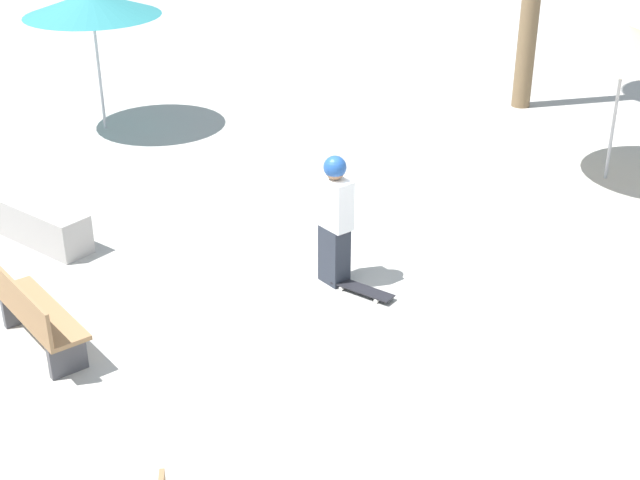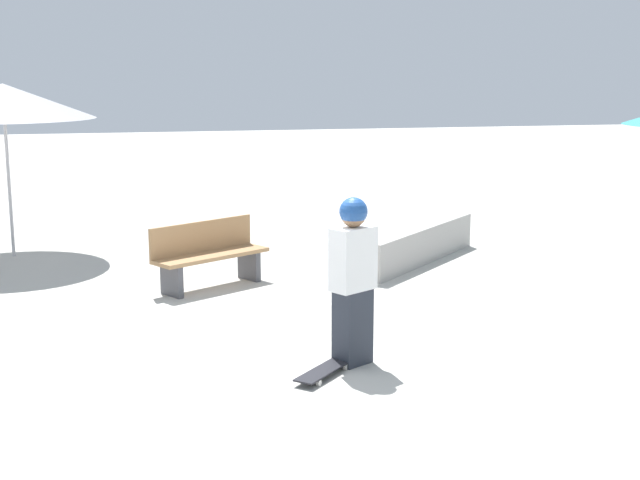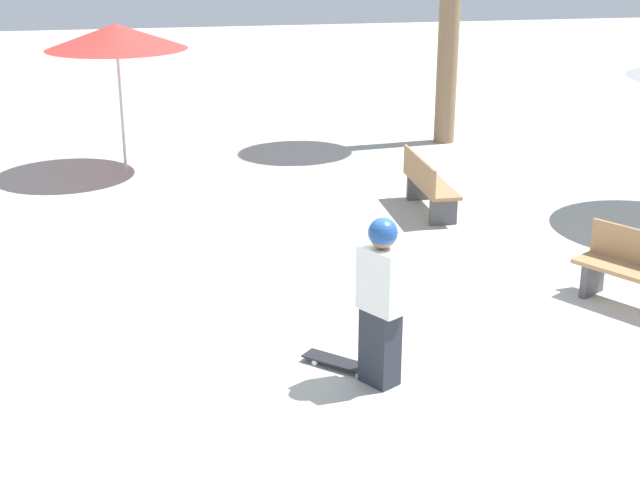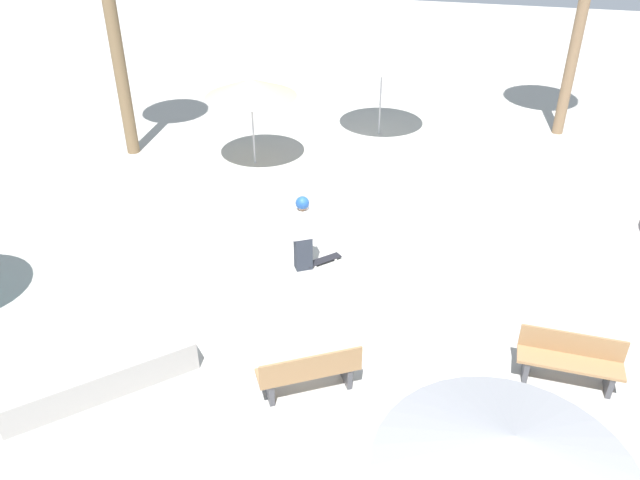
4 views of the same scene
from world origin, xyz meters
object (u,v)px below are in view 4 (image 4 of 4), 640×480
Objects in this scene: concrete_ledge at (101,381)px; bench_far at (570,360)px; shade_umbrella_tan at (251,87)px; skateboard at (323,260)px; shade_umbrella_grey at (510,455)px; bench_near at (309,372)px; shade_umbrella_white at (383,56)px; skater_main at (303,231)px.

concrete_ledge is 7.33m from bench_far.
shade_umbrella_tan reaches higher than concrete_ledge.
skateboard is 7.41m from shade_umbrella_grey.
bench_near reaches higher than skateboard.
shade_umbrella_tan is at bearing 84.12° from bench_near.
shade_umbrella_tan is at bearing -58.38° from shade_umbrella_grey.
shade_umbrella_white reaches higher than bench_near.
skater_main is 7.13m from shade_umbrella_grey.
skateboard is at bearing -118.17° from concrete_ledge.
skateboard is 3.72m from bench_near.
shade_umbrella_white is at bearing -75.28° from shade_umbrella_grey.
skateboard is at bearing 9.42° from skater_main.
skateboard is at bearing -61.06° from shade_umbrella_grey.
shade_umbrella_grey is (-6.48, 10.52, 0.19)m from shade_umbrella_tan.
skateboard is at bearing 125.17° from shade_umbrella_tan.
shade_umbrella_tan is 4.21m from shade_umbrella_white.
bench_near is at bearing -125.64° from skateboard.
shade_umbrella_grey is at bearing 163.73° from concrete_ledge.
shade_umbrella_grey is at bearing 74.18° from bench_far.
bench_far is at bearing -107.30° from shade_umbrella_grey.
shade_umbrella_grey reaches higher than bench_near.
shade_umbrella_white reaches higher than concrete_ledge.
shade_umbrella_grey is at bearing -74.39° from bench_near.
shade_umbrella_grey is (-2.70, 2.54, 1.90)m from bench_near.
bench_far is at bearing -12.81° from bench_near.
skateboard is 0.45× the size of bench_far.
skater_main is at bearing -20.98° from bench_far.
skater_main reaches higher than bench_near.
concrete_ledge is at bearing -16.27° from shade_umbrella_grey.
shade_umbrella_tan reaches higher than bench_near.
shade_umbrella_grey is at bearing -107.76° from skateboard.
bench_far is at bearing -163.03° from concrete_ledge.
shade_umbrella_white is (-2.25, -11.85, 2.10)m from concrete_ledge.
bench_far is 0.67× the size of shade_umbrella_tan.
skater_main is at bearing 173.56° from skateboard.
bench_far is (-7.01, -2.14, 0.16)m from concrete_ledge.
shade_umbrella_white is (0.14, -7.37, 2.30)m from skateboard.
bench_near is (-1.06, 3.34, -0.45)m from skater_main.
shade_umbrella_grey reaches higher than shade_umbrella_white.
bench_far is 0.61× the size of shade_umbrella_white.
shade_umbrella_tan is at bearing 46.00° from shade_umbrella_white.
bench_near is at bearing -43.21° from shade_umbrella_grey.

